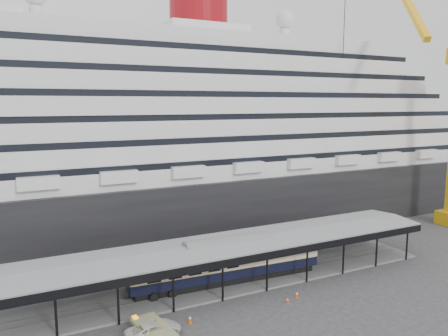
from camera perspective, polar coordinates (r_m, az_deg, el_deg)
The scene contains 8 objects.
ground at distance 51.28m, azimuth 3.32°, elevation -16.71°, with size 200.00×200.00×0.00m, color #313134.
cruise_ship at distance 75.88m, azimuth -8.77°, elevation 5.77°, with size 130.00×30.00×43.90m.
platform_canopy at distance 54.39m, azimuth 0.64°, elevation -12.47°, with size 56.00×9.18×5.30m.
port_truck at distance 44.16m, azimuth -9.17°, elevation -20.14°, with size 2.44×5.30×1.47m, color silver.
pullman_carriage at distance 54.11m, azimuth 0.40°, elevation -12.03°, with size 24.27×4.47×23.70m.
traffic_cone_left at distance 46.32m, azimuth -4.47°, elevation -19.05°, with size 0.53×0.53×0.84m.
traffic_cone_mid at distance 52.04m, azimuth 9.51°, elevation -15.97°, with size 0.41×0.41×0.76m.
traffic_cone_right at distance 50.59m, azimuth 8.30°, elevation -16.73°, with size 0.43×0.43×0.68m.
Camera 1 is at (-23.38, -40.09, 21.81)m, focal length 35.00 mm.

